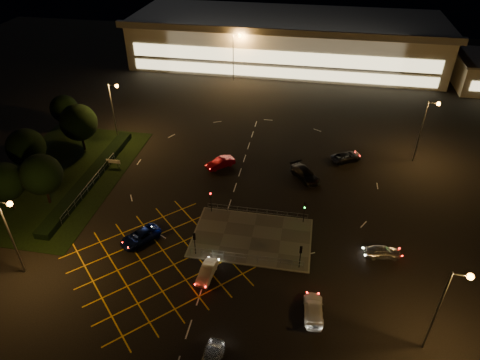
% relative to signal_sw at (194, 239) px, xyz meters
% --- Properties ---
extents(ground, '(180.00, 180.00, 0.00)m').
position_rel_signal_sw_xyz_m(ground, '(4.00, 5.99, -2.37)').
color(ground, black).
rests_on(ground, ground).
extents(pedestrian_island, '(14.00, 9.00, 0.12)m').
position_rel_signal_sw_xyz_m(pedestrian_island, '(6.00, 3.99, -2.31)').
color(pedestrian_island, '#4C4944').
rests_on(pedestrian_island, ground).
extents(grass_verge, '(18.00, 30.00, 0.08)m').
position_rel_signal_sw_xyz_m(grass_verge, '(-24.00, 11.99, -2.33)').
color(grass_verge, black).
rests_on(grass_verge, ground).
extents(hedge, '(2.00, 26.00, 1.00)m').
position_rel_signal_sw_xyz_m(hedge, '(-19.00, 11.99, -1.87)').
color(hedge, black).
rests_on(hedge, ground).
extents(supermarket, '(72.00, 26.50, 10.50)m').
position_rel_signal_sw_xyz_m(supermarket, '(4.00, 67.95, 2.95)').
color(supermarket, beige).
rests_on(supermarket, ground).
extents(streetlight_sw, '(1.78, 0.56, 10.03)m').
position_rel_signal_sw_xyz_m(streetlight_sw, '(-17.56, -6.01, 4.20)').
color(streetlight_sw, slate).
rests_on(streetlight_sw, ground).
extents(streetlight_se, '(1.78, 0.56, 10.03)m').
position_rel_signal_sw_xyz_m(streetlight_se, '(24.44, -8.01, 4.20)').
color(streetlight_se, slate).
rests_on(streetlight_se, ground).
extents(streetlight_nw, '(1.78, 0.56, 10.03)m').
position_rel_signal_sw_xyz_m(streetlight_nw, '(-19.56, 23.99, 4.20)').
color(streetlight_nw, slate).
rests_on(streetlight_nw, ground).
extents(streetlight_ne, '(1.78, 0.56, 10.03)m').
position_rel_signal_sw_xyz_m(streetlight_ne, '(28.44, 25.99, 4.20)').
color(streetlight_ne, slate).
rests_on(streetlight_ne, ground).
extents(streetlight_far_left, '(1.78, 0.56, 10.03)m').
position_rel_signal_sw_xyz_m(streetlight_far_left, '(-5.56, 53.99, 4.20)').
color(streetlight_far_left, slate).
rests_on(streetlight_far_left, ground).
extents(streetlight_far_right, '(1.78, 0.56, 10.03)m').
position_rel_signal_sw_xyz_m(streetlight_far_right, '(34.44, 55.99, 4.20)').
color(streetlight_far_right, slate).
rests_on(streetlight_far_right, ground).
extents(signal_sw, '(0.28, 0.30, 3.15)m').
position_rel_signal_sw_xyz_m(signal_sw, '(0.00, 0.00, 0.00)').
color(signal_sw, black).
rests_on(signal_sw, pedestrian_island).
extents(signal_se, '(0.28, 0.30, 3.15)m').
position_rel_signal_sw_xyz_m(signal_se, '(12.00, 0.00, 0.00)').
color(signal_se, black).
rests_on(signal_se, pedestrian_island).
extents(signal_nw, '(0.28, 0.30, 3.15)m').
position_rel_signal_sw_xyz_m(signal_nw, '(0.00, 7.99, 0.00)').
color(signal_nw, black).
rests_on(signal_nw, pedestrian_island).
extents(signal_ne, '(0.28, 0.30, 3.15)m').
position_rel_signal_sw_xyz_m(signal_ne, '(12.00, 7.99, 0.00)').
color(signal_ne, black).
rests_on(signal_ne, pedestrian_island).
extents(tree_a, '(5.04, 5.04, 6.86)m').
position_rel_signal_sw_xyz_m(tree_a, '(-26.00, 3.99, 1.97)').
color(tree_a, black).
rests_on(tree_a, ground).
extents(tree_b, '(5.40, 5.40, 7.35)m').
position_rel_signal_sw_xyz_m(tree_b, '(-28.00, 11.99, 2.28)').
color(tree_b, black).
rests_on(tree_b, ground).
extents(tree_c, '(5.76, 5.76, 7.84)m').
position_rel_signal_sw_xyz_m(tree_c, '(-24.00, 19.99, 2.59)').
color(tree_c, black).
rests_on(tree_c, ground).
extents(tree_d, '(4.68, 4.68, 6.37)m').
position_rel_signal_sw_xyz_m(tree_d, '(-30.00, 25.99, 1.65)').
color(tree_d, black).
rests_on(tree_d, ground).
extents(tree_e, '(5.40, 5.40, 7.35)m').
position_rel_signal_sw_xyz_m(tree_e, '(-22.00, 5.99, 2.28)').
color(tree_e, black).
rests_on(tree_e, ground).
extents(car_queue_white, '(1.79, 4.05, 1.29)m').
position_rel_signal_sw_xyz_m(car_queue_white, '(2.13, -3.01, -1.72)').
color(car_queue_white, silver).
rests_on(car_queue_white, ground).
extents(car_left_blue, '(4.74, 5.45, 1.40)m').
position_rel_signal_sw_xyz_m(car_left_blue, '(-7.14, 1.08, -1.67)').
color(car_left_blue, '#0D184F').
rests_on(car_left_blue, ground).
extents(car_far_dkgrey, '(5.14, 5.66, 1.59)m').
position_rel_signal_sw_xyz_m(car_far_dkgrey, '(11.63, 18.10, -1.57)').
color(car_far_dkgrey, black).
rests_on(car_far_dkgrey, ground).
extents(car_right_silver, '(4.26, 2.20, 1.39)m').
position_rel_signal_sw_xyz_m(car_right_silver, '(21.29, 3.60, -1.67)').
color(car_right_silver, silver).
rests_on(car_right_silver, ground).
extents(car_circ_red, '(4.38, 4.18, 1.48)m').
position_rel_signal_sw_xyz_m(car_circ_red, '(-1.20, 18.90, -1.63)').
color(car_circ_red, maroon).
rests_on(car_circ_red, ground).
extents(car_east_grey, '(5.23, 4.47, 1.33)m').
position_rel_signal_sw_xyz_m(car_east_grey, '(17.66, 24.21, -1.70)').
color(car_east_grey, black).
rests_on(car_east_grey, ground).
extents(car_approach_white, '(2.25, 4.81, 1.36)m').
position_rel_signal_sw_xyz_m(car_approach_white, '(13.79, -6.03, -1.69)').
color(car_approach_white, silver).
rests_on(car_approach_white, ground).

